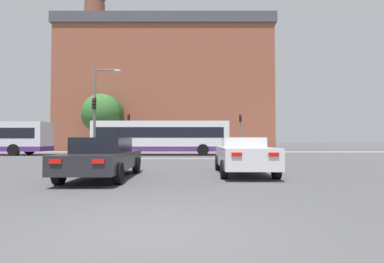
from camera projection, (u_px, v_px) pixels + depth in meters
ground_plane at (155, 232)px, 4.19m from camera, size 400.00×400.00×0.00m
stop_line_strip at (185, 159)px, 21.36m from camera, size 9.89×0.30×0.01m
far_pavement at (187, 152)px, 34.16m from camera, size 70.99×2.50×0.01m
brick_civic_building at (166, 88)px, 43.80m from camera, size 28.82×12.89×24.38m
car_saloon_left at (103, 157)px, 10.21m from camera, size 1.98×4.93×1.38m
car_roadster_right at (243, 155)px, 11.44m from camera, size 2.02×4.71×1.40m
bus_crossing_lead at (161, 137)px, 26.77m from camera, size 11.93×2.76×3.00m
traffic_light_near_left at (94, 118)px, 21.80m from camera, size 0.26×0.31×4.40m
traffic_light_far_right at (240, 127)px, 33.67m from camera, size 0.26×0.31×4.22m
traffic_light_far_left at (129, 126)px, 33.85m from camera, size 0.26×0.31×4.32m
street_lamp_junction at (100, 102)px, 21.96m from camera, size 1.98×0.36×6.67m
pedestrian_waiting at (133, 142)px, 33.33m from camera, size 0.43×0.28×1.85m
tree_by_building at (106, 114)px, 36.38m from camera, size 4.25×4.25×6.83m
tree_kerbside at (101, 114)px, 35.65m from camera, size 4.55×4.55×6.89m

